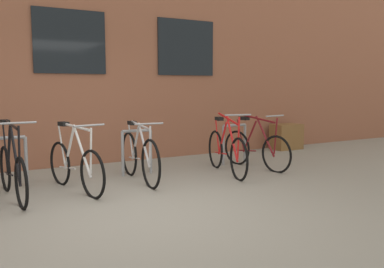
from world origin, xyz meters
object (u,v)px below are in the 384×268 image
object	(u,v)px
bicycle_red	(226,151)
bicycle_black	(12,170)
bicycle_maroon	(256,148)
bicycle_white	(75,165)
planter_box	(286,137)
bicycle_silver	(139,156)

from	to	relation	value
bicycle_red	bicycle_black	world-z (taller)	bicycle_black
bicycle_maroon	bicycle_black	size ratio (longest dim) A/B	0.95
bicycle_white	planter_box	world-z (taller)	bicycle_white
bicycle_red	bicycle_black	size ratio (longest dim) A/B	1.03
bicycle_white	planter_box	bearing A→B (deg)	15.86
bicycle_red	bicycle_maroon	xyz separation A→B (m)	(0.73, 0.12, -0.02)
bicycle_silver	bicycle_white	bearing A→B (deg)	-173.30
bicycle_black	planter_box	xyz separation A→B (m)	(6.19, 1.54, -0.08)
bicycle_maroon	bicycle_black	xyz separation A→B (m)	(-4.12, -0.08, 0.01)
bicycle_white	bicycle_maroon	bearing A→B (deg)	1.03
bicycle_red	bicycle_maroon	distance (m)	0.74
bicycle_white	planter_box	xyz separation A→B (m)	(5.36, 1.52, -0.07)
bicycle_white	bicycle_black	size ratio (longest dim) A/B	0.98
bicycle_red	bicycle_black	xyz separation A→B (m)	(-3.39, 0.04, -0.01)
bicycle_maroon	bicycle_white	bearing A→B (deg)	-178.97
bicycle_red	bicycle_white	world-z (taller)	bicycle_red
bicycle_white	bicycle_black	xyz separation A→B (m)	(-0.83, -0.02, 0.00)
bicycle_silver	bicycle_black	bearing A→B (deg)	-175.68
bicycle_black	planter_box	distance (m)	6.38
bicycle_maroon	planter_box	size ratio (longest dim) A/B	2.34
bicycle_black	planter_box	bearing A→B (deg)	13.99
bicycle_white	bicycle_silver	xyz separation A→B (m)	(1.03, 0.12, 0.02)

